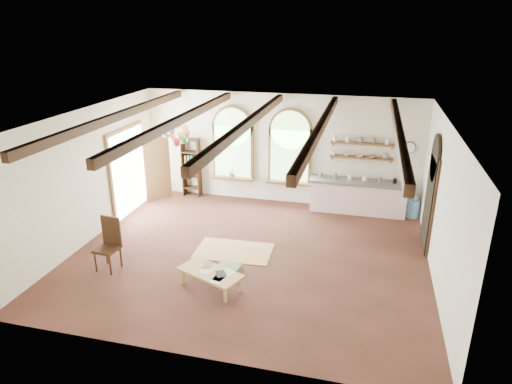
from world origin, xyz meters
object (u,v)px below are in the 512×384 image
(kitchen_counter, at_px, (358,196))
(coffee_table, at_px, (210,273))
(balloon_cluster, at_px, (177,133))
(side_chair, at_px, (109,255))

(kitchen_counter, relative_size, coffee_table, 1.84)
(kitchen_counter, height_order, coffee_table, kitchen_counter)
(coffee_table, relative_size, balloon_cluster, 1.28)
(balloon_cluster, bearing_deg, kitchen_counter, 16.81)
(kitchen_counter, distance_m, side_chair, 6.82)
(kitchen_counter, xyz_separation_m, coffee_table, (-2.70, -4.71, -0.14))
(coffee_table, bearing_deg, kitchen_counter, 60.20)
(kitchen_counter, height_order, balloon_cluster, balloon_cluster)
(side_chair, bearing_deg, kitchen_counter, 41.61)
(side_chair, bearing_deg, coffee_table, -4.49)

